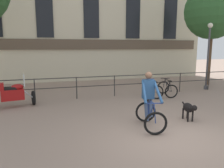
% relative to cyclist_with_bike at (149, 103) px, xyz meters
% --- Properties ---
extents(ground_plane, '(60.00, 60.00, 0.00)m').
position_rel_cyclist_with_bike_xyz_m(ground_plane, '(0.22, -0.91, -0.76)').
color(ground_plane, gray).
extents(canal_railing, '(15.05, 0.05, 1.05)m').
position_rel_cyclist_with_bike_xyz_m(canal_railing, '(0.22, 4.29, -0.05)').
color(canal_railing, '#2D2B28').
rests_on(canal_railing, ground_plane).
extents(building_facade, '(18.00, 0.72, 11.30)m').
position_rel_cyclist_with_bike_xyz_m(building_facade, '(0.22, 10.08, 4.86)').
color(building_facade, beige).
rests_on(building_facade, ground_plane).
extents(cyclist_with_bike, '(0.89, 1.28, 1.70)m').
position_rel_cyclist_with_bike_xyz_m(cyclist_with_bike, '(0.00, 0.00, 0.00)').
color(cyclist_with_bike, black).
rests_on(cyclist_with_bike, ground_plane).
extents(dog, '(0.30, 0.87, 0.61)m').
position_rel_cyclist_with_bike_xyz_m(dog, '(1.52, 0.10, -0.34)').
color(dog, black).
rests_on(dog, ground_plane).
extents(parked_motorcycle, '(1.79, 0.89, 1.35)m').
position_rel_cyclist_with_bike_xyz_m(parked_motorcycle, '(-4.36, 3.56, -0.20)').
color(parked_motorcycle, black).
rests_on(parked_motorcycle, ground_plane).
extents(parked_bicycle_near_lamp, '(0.71, 1.14, 0.86)m').
position_rel_cyclist_with_bike_xyz_m(parked_bicycle_near_lamp, '(1.98, 3.63, -0.41)').
color(parked_bicycle_near_lamp, black).
rests_on(parked_bicycle_near_lamp, ground_plane).
extents(parked_bicycle_mid_left, '(0.82, 1.20, 0.86)m').
position_rel_cyclist_with_bike_xyz_m(parked_bicycle_mid_left, '(2.80, 3.63, -0.41)').
color(parked_bicycle_mid_left, black).
rests_on(parked_bicycle_mid_left, ground_plane).
extents(street_lamp, '(0.28, 0.28, 3.75)m').
position_rel_cyclist_with_bike_xyz_m(street_lamp, '(5.86, 4.49, 1.36)').
color(street_lamp, '#424247').
rests_on(street_lamp, ground_plane).
extents(tree_canalside_right, '(3.43, 3.43, 6.34)m').
position_rel_cyclist_with_bike_xyz_m(tree_canalside_right, '(7.08, 5.81, 3.84)').
color(tree_canalside_right, brown).
rests_on(tree_canalside_right, ground_plane).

